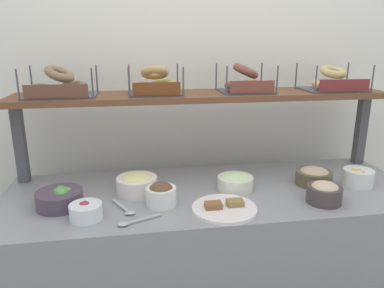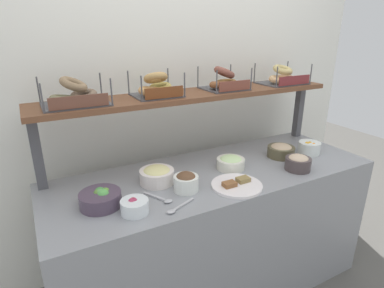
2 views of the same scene
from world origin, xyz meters
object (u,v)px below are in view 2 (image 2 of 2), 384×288
Objects in this scene: bowl_egg_salad at (157,175)px; bagel_basket_sesame at (156,87)px; bowl_chocolate_spread at (186,182)px; bowl_veggie_mix at (101,198)px; bagel_basket_poppy at (75,96)px; serving_spoon_by_edge at (177,208)px; bowl_hummus at (281,150)px; serving_spoon_near_plate at (162,199)px; bagel_basket_plain at (282,77)px; bowl_scallion_spread at (230,162)px; bowl_beet_salad at (134,206)px; bagel_basket_cinnamon_raisin at (224,82)px; bowl_fruit_salad at (309,148)px; serving_plate_white at (237,185)px; bowl_tuna_salad at (298,162)px.

bagel_basket_sesame is at bearing 65.36° from bowl_egg_salad.
bowl_chocolate_spread reaches higher than bowl_veggie_mix.
bagel_basket_poppy is 0.45m from bagel_basket_sesame.
bowl_veggie_mix is 0.34m from bowl_egg_salad.
bowl_veggie_mix is 0.37m from serving_spoon_by_edge.
bowl_hummus is 0.93m from serving_spoon_near_plate.
bowl_veggie_mix is at bearing -163.52° from bowl_egg_salad.
bowl_chocolate_spread is at bearing -40.37° from bagel_basket_poppy.
bagel_basket_poppy reaches higher than bagel_basket_plain.
bowl_chocolate_spread is 0.38m from bowl_scallion_spread.
bagel_basket_cinnamon_raisin is at bearing 30.81° from bowl_beet_salad.
bowl_veggie_mix is 1.41m from bowl_fruit_salad.
bagel_basket_cinnamon_raisin reaches higher than bowl_chocolate_spread.
bowl_beet_salad is 0.49× the size of bagel_basket_sesame.
bagel_basket_sesame is at bearing 56.15° from bowl_beet_salad.
bowl_fruit_salad is (0.98, 0.07, -0.01)m from bowl_chocolate_spread.
bagel_basket_sesame is (-0.76, 0.28, 0.44)m from bowl_hummus.
bowl_beet_salad is 0.72m from bagel_basket_sesame.
serving_spoon_by_edge is 0.65× the size of bagel_basket_sesame.
bowl_hummus is at bearing 22.70° from serving_plate_white.
bowl_hummus is at bearing 10.41° from bowl_beet_salad.
bagel_basket_poppy is 1.17× the size of bagel_basket_cinnamon_raisin.
bagel_basket_plain is at bearing 20.20° from serving_spoon_near_plate.
serving_plate_white is 0.97m from bagel_basket_plain.
bagel_basket_cinnamon_raisin reaches higher than serving_plate_white.
bagel_basket_cinnamon_raisin reaches higher than bowl_tuna_salad.
bowl_tuna_salad reaches higher than serving_spoon_by_edge.
bagel_basket_sesame is (0.11, 0.24, 0.43)m from bowl_egg_salad.
bowl_egg_salad is (-0.47, 0.03, 0.01)m from bowl_scallion_spread.
bagel_basket_cinnamon_raisin reaches higher than bagel_basket_poppy.
serving_spoon_near_plate is (-0.15, -0.04, -0.04)m from bowl_chocolate_spread.
serving_spoon_by_edge is 0.53× the size of bagel_basket_plain.
bowl_veggie_mix is 0.60× the size of bagel_basket_poppy.
bagel_basket_cinnamon_raisin is at bearing 20.22° from bowl_veggie_mix.
bowl_tuna_salad is 0.46× the size of bagel_basket_poppy.
bowl_tuna_salad reaches higher than serving_plate_white.
serving_spoon_by_edge is at bearing -151.19° from bowl_scallion_spread.
bowl_chocolate_spread is 0.41× the size of bagel_basket_plain.
bagel_basket_cinnamon_raisin is at bearing 136.70° from bowl_hummus.
bagel_basket_plain is (0.25, 0.46, 0.43)m from bowl_tuna_salad.
bowl_veggie_mix is at bearing -179.43° from bowl_fruit_salad.
bowl_fruit_salad is 0.31m from bowl_tuna_salad.
serving_spoon_near_plate is 0.66m from bagel_basket_sesame.
bowl_hummus is 0.53× the size of bagel_basket_poppy.
bagel_basket_sesame is at bearing 117.05° from serving_plate_white.
serving_spoon_by_edge is at bearing -138.25° from bagel_basket_cinnamon_raisin.
bowl_beet_salad is at bearing -160.33° from bagel_basket_plain.
bowl_beet_salad is at bearing -73.33° from bagel_basket_poppy.
bowl_hummus is 0.59m from bagel_basket_cinnamon_raisin.
serving_plate_white is at bearing -1.55° from bowl_beet_salad.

